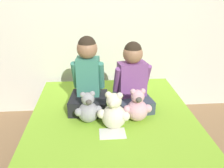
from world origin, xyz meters
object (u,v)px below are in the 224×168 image
Objects in this scene: teddy_bear_between_children at (114,113)px; sign_card at (112,133)px; bed at (113,140)px; child_on_right at (133,81)px; teddy_bear_held_by_right_child at (137,107)px; teddy_bear_held_by_left_child at (88,109)px; child_on_left at (88,80)px.

teddy_bear_between_children is 1.53× the size of sign_card.
child_on_right is (0.20, 0.23, 0.49)m from bed.
teddy_bear_between_children is (-0.21, -0.10, 0.01)m from teddy_bear_held_by_right_child.
child_on_right is 0.56m from sign_card.
bed is 2.94× the size of child_on_right.
teddy_bear_held_by_left_child reaches higher than bed.
teddy_bear_held_by_right_child is (0.20, -0.01, 0.34)m from bed.
child_on_right reaches higher than bed.
child_on_left is at bearing 149.70° from teddy_bear_held_by_right_child.
teddy_bear_between_children is at bearing -36.80° from teddy_bear_held_by_left_child.
teddy_bear_between_children is at bearing -154.77° from teddy_bear_held_by_right_child.
teddy_bear_held_by_right_child is 0.32m from sign_card.
teddy_bear_held_by_right_child reaches higher than sign_card.
bed is 0.37m from teddy_bear_between_children.
child_on_left reaches higher than teddy_bear_held_by_right_child.
child_on_left is at bearing 170.35° from child_on_right.
child_on_right is at bearing 75.45° from teddy_bear_between_children.
child_on_left is at bearing 137.15° from teddy_bear_between_children.
bed is 2.70× the size of child_on_left.
child_on_right is 2.24× the size of teddy_bear_held_by_left_child.
child_on_right is (0.41, 0.00, -0.02)m from child_on_left.
child_on_left reaches higher than child_on_right.
teddy_bear_held_by_right_child is (0.01, -0.25, -0.15)m from child_on_right.
child_on_right reaches higher than teddy_bear_between_children.
child_on_left is at bearing 79.97° from teddy_bear_held_by_left_child.
teddy_bear_held_by_right_child is at bearing -23.80° from child_on_left.
teddy_bear_held_by_left_child is (-0.41, -0.24, -0.15)m from child_on_right.
teddy_bear_between_children is (0.21, -0.34, -0.16)m from child_on_left.
teddy_bear_held_by_left_child is 0.88× the size of teddy_bear_between_children.
teddy_bear_between_children is at bearing -93.18° from bed.
child_on_right is 2.13× the size of teddy_bear_held_by_right_child.
child_on_right is at bearing 20.52° from teddy_bear_held_by_left_child.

